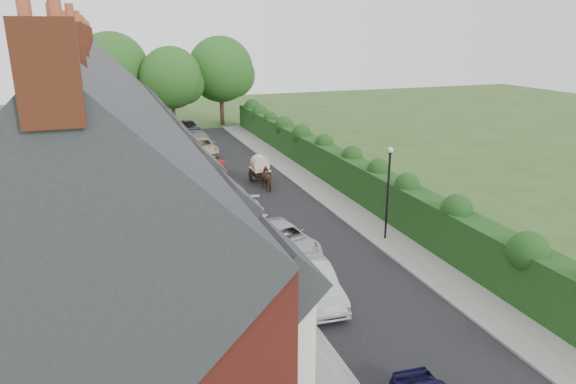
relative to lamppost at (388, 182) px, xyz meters
name	(u,v)px	position (x,y,z in m)	size (l,w,h in m)	color
ground	(364,282)	(-3.40, -4.00, -3.30)	(140.00, 140.00, 0.00)	#2D4C1E
road	(276,208)	(-3.90, 7.00, -3.29)	(6.00, 58.00, 0.02)	black
pavement_hedge_side	(334,200)	(0.20, 7.00, -3.24)	(2.20, 58.00, 0.12)	gray
pavement_house_side	(217,214)	(-7.75, 7.00, -3.24)	(1.70, 58.00, 0.12)	gray
kerb_hedge_side	(320,202)	(-0.85, 7.00, -3.23)	(0.18, 58.00, 0.13)	gray
kerb_house_side	(230,212)	(-6.95, 7.00, -3.23)	(0.18, 58.00, 0.13)	gray
hedge	(360,175)	(2.00, 7.00, -1.70)	(2.10, 58.00, 2.85)	#113513
terrace_row	(98,156)	(-14.27, 5.98, 1.18)	(9.05, 40.50, 11.50)	maroon
garden_wall_row	(204,215)	(-8.75, 6.00, -2.84)	(0.35, 40.35, 1.10)	brown
lamppost	(388,182)	(0.00, 0.00, 0.00)	(0.32, 0.32, 5.16)	black
tree_far_left	(174,79)	(-6.05, 36.08, 2.41)	(7.14, 6.80, 9.29)	#332316
tree_far_right	(224,71)	(-0.01, 38.08, 3.02)	(7.98, 7.60, 10.31)	#332316
tree_far_back	(116,70)	(-11.99, 39.08, 3.32)	(8.40, 8.00, 10.82)	#332316
car_silver_a	(312,282)	(-6.17, -4.60, -2.52)	(1.65, 4.72, 1.55)	#A8A9AD
car_silver_b	(283,239)	(-5.71, 0.45, -2.59)	(2.34, 5.07, 1.41)	#B7B9C0
car_white	(251,217)	(-6.40, 4.17, -2.63)	(1.86, 4.57, 1.33)	silver
car_green	(233,193)	(-6.28, 8.88, -2.60)	(1.64, 4.09, 1.39)	#103721
car_red	(214,172)	(-6.40, 14.20, -2.55)	(1.59, 4.55, 1.50)	maroon
car_beige	(202,147)	(-5.62, 23.40, -2.57)	(2.40, 5.20, 1.45)	#CAAF92
car_grey	(199,139)	(-5.30, 26.77, -2.55)	(2.08, 5.12, 1.48)	slate
car_black	(189,126)	(-5.00, 34.60, -2.61)	(1.62, 4.03, 1.37)	black
horse	(268,179)	(-3.20, 10.96, -2.52)	(0.83, 1.83, 1.55)	#4B271B
horse_cart	(260,167)	(-3.20, 12.94, -2.14)	(1.27, 2.82, 2.03)	black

